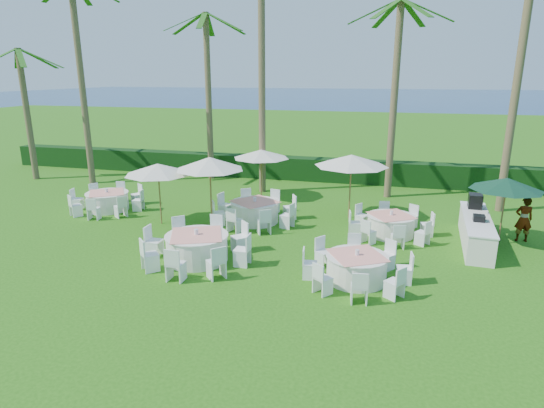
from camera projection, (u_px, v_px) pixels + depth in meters
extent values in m
plane|color=#1F5B0F|center=(197.00, 261.00, 14.04)|extent=(120.00, 120.00, 0.00)
cube|color=black|center=(284.00, 168.00, 25.04)|extent=(34.00, 1.00, 1.20)
plane|color=#07244F|center=(369.00, 98.00, 108.92)|extent=(260.00, 260.00, 0.00)
cylinder|color=white|center=(197.00, 248.00, 14.00)|extent=(1.87, 1.87, 0.81)
cylinder|color=white|center=(196.00, 235.00, 13.88)|extent=(1.95, 1.95, 0.03)
cube|color=#FA9582|center=(196.00, 235.00, 13.88)|extent=(1.97, 1.97, 0.01)
cylinder|color=silver|center=(196.00, 232.00, 13.85)|extent=(0.13, 0.13, 0.17)
cube|color=white|center=(242.00, 250.00, 13.62)|extent=(0.45, 0.45, 0.97)
cube|color=white|center=(240.00, 237.00, 14.69)|extent=(0.64, 0.64, 0.97)
cube|color=white|center=(215.00, 230.00, 15.34)|extent=(0.45, 0.45, 0.97)
cube|color=white|center=(181.00, 232.00, 15.19)|extent=(0.64, 0.64, 0.97)
cube|color=white|center=(154.00, 241.00, 14.33)|extent=(0.45, 0.45, 0.97)
cube|color=white|center=(150.00, 255.00, 13.27)|extent=(0.64, 0.64, 0.97)
cube|color=white|center=(176.00, 264.00, 12.62)|extent=(0.45, 0.45, 0.97)
cube|color=white|center=(216.00, 262.00, 12.76)|extent=(0.64, 0.64, 0.97)
cylinder|color=white|center=(356.00, 268.00, 12.65)|extent=(1.66, 1.66, 0.72)
cylinder|color=white|center=(357.00, 256.00, 12.55)|extent=(1.73, 1.73, 0.03)
cube|color=#FA9582|center=(357.00, 255.00, 12.54)|extent=(1.83, 1.83, 0.01)
cylinder|color=silver|center=(357.00, 252.00, 12.52)|extent=(0.12, 0.12, 0.15)
cube|color=white|center=(404.00, 268.00, 12.47)|extent=(0.45, 0.45, 0.86)
cube|color=white|center=(386.00, 255.00, 13.39)|extent=(0.57, 0.57, 0.86)
cube|color=white|center=(354.00, 249.00, 13.86)|extent=(0.45, 0.45, 0.86)
cube|color=white|center=(324.00, 252.00, 13.61)|extent=(0.57, 0.57, 0.86)
cube|color=white|center=(310.00, 264.00, 12.78)|extent=(0.45, 0.45, 0.86)
cube|color=white|center=(323.00, 278.00, 11.86)|extent=(0.57, 0.57, 0.86)
cube|color=white|center=(359.00, 287.00, 11.39)|extent=(0.45, 0.45, 0.86)
cube|color=white|center=(395.00, 282.00, 11.64)|extent=(0.57, 0.57, 0.86)
cylinder|color=white|center=(108.00, 202.00, 19.25)|extent=(1.69, 1.69, 0.73)
cylinder|color=white|center=(107.00, 193.00, 19.15)|extent=(1.76, 1.76, 0.03)
cube|color=#FA9582|center=(107.00, 192.00, 19.14)|extent=(1.89, 1.89, 0.01)
cylinder|color=silver|center=(106.00, 190.00, 19.12)|extent=(0.12, 0.12, 0.16)
cube|color=white|center=(138.00, 200.00, 19.14)|extent=(0.48, 0.48, 0.88)
cube|color=white|center=(137.00, 195.00, 20.07)|extent=(0.57, 0.57, 0.88)
cube|color=white|center=(120.00, 192.00, 20.50)|extent=(0.48, 0.48, 0.88)
cube|color=white|center=(96.00, 194.00, 20.19)|extent=(0.57, 0.57, 0.88)
cube|color=white|center=(77.00, 199.00, 19.31)|extent=(0.48, 0.48, 0.88)
cube|color=white|center=(75.00, 206.00, 18.39)|extent=(0.57, 0.57, 0.88)
cube|color=white|center=(94.00, 209.00, 17.96)|extent=(0.48, 0.48, 0.88)
cube|color=white|center=(120.00, 206.00, 18.27)|extent=(0.57, 0.57, 0.88)
cylinder|color=white|center=(255.00, 212.00, 17.69)|extent=(1.82, 1.82, 0.79)
cylinder|color=white|center=(255.00, 202.00, 17.58)|extent=(1.89, 1.89, 0.03)
cube|color=#FA9582|center=(255.00, 201.00, 17.57)|extent=(2.06, 2.06, 0.01)
cylinder|color=silver|center=(255.00, 199.00, 17.55)|extent=(0.13, 0.13, 0.17)
cube|color=white|center=(290.00, 207.00, 18.03)|extent=(0.60, 0.60, 0.95)
cube|color=white|center=(273.00, 202.00, 18.85)|extent=(0.54, 0.54, 0.95)
cube|color=white|center=(247.00, 201.00, 18.98)|extent=(0.60, 0.60, 0.95)
cube|color=white|center=(225.00, 205.00, 18.34)|extent=(0.54, 0.54, 0.95)
cube|color=white|center=(219.00, 213.00, 17.31)|extent=(0.60, 0.60, 0.95)
cube|color=white|center=(234.00, 220.00, 16.48)|extent=(0.54, 0.54, 0.95)
cube|color=white|center=(264.00, 221.00, 16.35)|extent=(0.60, 0.60, 0.95)
cube|color=white|center=(287.00, 216.00, 16.99)|extent=(0.54, 0.54, 0.95)
cylinder|color=white|center=(391.00, 226.00, 16.23)|extent=(1.63, 1.63, 0.71)
cylinder|color=white|center=(391.00, 216.00, 16.13)|extent=(1.70, 1.70, 0.03)
cube|color=#FA9582|center=(391.00, 215.00, 16.13)|extent=(1.82, 1.82, 0.01)
cylinder|color=silver|center=(392.00, 213.00, 16.10)|extent=(0.11, 0.11, 0.15)
cube|color=white|center=(427.00, 224.00, 16.13)|extent=(0.46, 0.46, 0.85)
cube|color=white|center=(411.00, 217.00, 17.02)|extent=(0.55, 0.55, 0.85)
cube|color=white|center=(385.00, 213.00, 17.44)|extent=(0.46, 0.46, 0.85)
cube|color=white|center=(362.00, 216.00, 17.14)|extent=(0.55, 0.55, 0.85)
cube|color=white|center=(355.00, 223.00, 16.30)|extent=(0.46, 0.46, 0.85)
cube|color=white|center=(369.00, 232.00, 15.41)|extent=(0.55, 0.55, 0.85)
cube|color=white|center=(398.00, 236.00, 14.99)|extent=(0.46, 0.46, 0.85)
cube|color=white|center=(423.00, 233.00, 15.29)|extent=(0.55, 0.55, 0.85)
cylinder|color=brown|center=(160.00, 195.00, 17.26)|extent=(0.05, 0.05, 2.26)
cone|color=silver|center=(158.00, 169.00, 16.98)|extent=(2.51, 2.51, 0.41)
sphere|color=brown|center=(158.00, 165.00, 16.95)|extent=(0.09, 0.09, 0.09)
cylinder|color=brown|center=(211.00, 194.00, 16.90)|extent=(0.06, 0.06, 2.56)
cone|color=silver|center=(210.00, 163.00, 16.59)|extent=(2.54, 2.54, 0.46)
sphere|color=brown|center=(210.00, 159.00, 16.54)|extent=(0.10, 0.10, 0.10)
cylinder|color=brown|center=(261.00, 175.00, 20.97)|extent=(0.05, 0.05, 2.17)
cone|color=silver|center=(261.00, 154.00, 20.70)|extent=(2.58, 2.58, 0.39)
sphere|color=brown|center=(261.00, 151.00, 20.66)|extent=(0.09, 0.09, 0.09)
cylinder|color=brown|center=(350.00, 188.00, 17.91)|extent=(0.06, 0.06, 2.47)
cone|color=silver|center=(351.00, 160.00, 17.61)|extent=(2.89, 2.89, 0.45)
sphere|color=brown|center=(352.00, 156.00, 17.57)|extent=(0.10, 0.10, 0.10)
cylinder|color=brown|center=(503.00, 213.00, 15.16)|extent=(0.05, 0.05, 2.22)
cone|color=#0E3623|center=(507.00, 184.00, 14.89)|extent=(2.33, 2.33, 0.40)
sphere|color=brown|center=(507.00, 180.00, 14.85)|extent=(0.09, 0.09, 0.09)
cube|color=white|center=(476.00, 231.00, 15.33)|extent=(1.09, 4.09, 0.91)
cube|color=white|center=(477.00, 218.00, 15.20)|extent=(1.14, 4.14, 0.04)
cube|color=black|center=(475.00, 201.00, 16.22)|extent=(0.49, 0.59, 0.50)
cube|color=black|center=(479.00, 218.00, 14.79)|extent=(0.38, 0.38, 0.20)
imported|color=gray|center=(524.00, 219.00, 15.53)|extent=(0.61, 0.43, 1.58)
cylinder|color=brown|center=(82.00, 86.00, 22.77)|extent=(0.32, 0.32, 10.00)
cylinder|color=brown|center=(209.00, 99.00, 24.07)|extent=(0.32, 0.32, 8.58)
cube|color=#205816|center=(223.00, 21.00, 22.48)|extent=(2.19, 0.89, 1.00)
cube|color=#205816|center=(226.00, 23.00, 23.53)|extent=(1.79, 1.72, 1.00)
cube|color=#205816|center=(209.00, 25.00, 24.07)|extent=(0.79, 2.21, 1.00)
cube|color=#205816|center=(189.00, 24.00, 23.56)|extent=(2.19, 0.89, 1.00)
cube|color=#205816|center=(185.00, 21.00, 22.51)|extent=(1.79, 1.72, 1.00)
cube|color=#205816|center=(202.00, 20.00, 21.97)|extent=(0.79, 2.21, 1.00)
cylinder|color=brown|center=(262.00, 74.00, 20.87)|extent=(0.32, 0.32, 11.16)
cylinder|color=brown|center=(394.00, 103.00, 20.24)|extent=(0.32, 0.32, 8.64)
cube|color=#205816|center=(428.00, 10.00, 18.95)|extent=(2.21, 0.34, 1.00)
cube|color=#205816|center=(413.00, 13.00, 19.96)|extent=(1.30, 2.07, 1.00)
cube|color=#205816|center=(387.00, 14.00, 20.20)|extent=(1.39, 2.03, 1.00)
cube|color=#205816|center=(374.00, 11.00, 19.43)|extent=(2.21, 0.34, 1.00)
cube|color=#205816|center=(387.00, 8.00, 18.42)|extent=(1.30, 2.07, 1.00)
cube|color=#205816|center=(416.00, 7.00, 18.18)|extent=(1.39, 2.03, 1.00)
cylinder|color=brown|center=(516.00, 91.00, 17.89)|extent=(0.32, 0.32, 9.82)
cylinder|color=brown|center=(27.00, 116.00, 24.15)|extent=(0.32, 0.32, 6.86)
cube|color=#205816|center=(41.00, 58.00, 23.38)|extent=(2.19, 0.90, 1.00)
cube|color=#205816|center=(38.00, 59.00, 24.27)|extent=(0.78, 2.21, 1.00)
cube|color=#205816|center=(17.00, 59.00, 24.24)|extent=(1.79, 1.72, 1.00)
cube|color=#205816|center=(21.00, 57.00, 22.45)|extent=(1.79, 1.72, 1.00)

